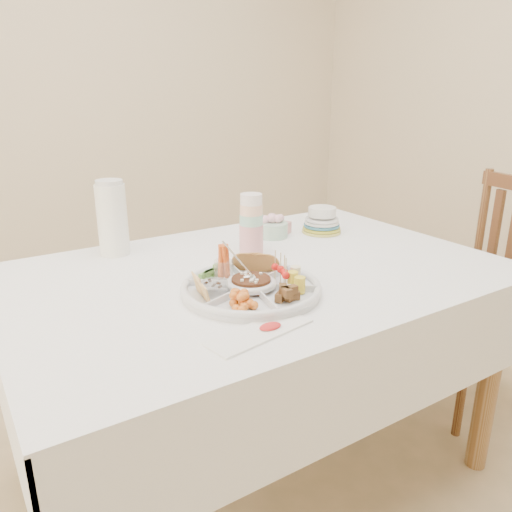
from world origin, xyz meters
TOP-DOWN VIEW (x-y plane):
  - floor at (0.00, 0.00)m, footprint 4.00×4.00m
  - wall_back at (0.00, 2.00)m, footprint 4.00×0.02m
  - dining_table at (0.00, 0.00)m, footprint 1.52×1.02m
  - chair at (0.95, -0.14)m, footprint 0.48×0.48m
  - party_tray at (-0.12, -0.15)m, footprint 0.48×0.48m
  - bean_dip at (-0.12, -0.15)m, footprint 0.14×0.14m
  - tortillas at (-0.04, -0.06)m, footprint 0.11×0.11m
  - carrot_cucumber at (-0.16, -0.03)m, footprint 0.14×0.14m
  - pita_raisins at (-0.25, -0.13)m, footprint 0.13×0.13m
  - cherries at (-0.21, -0.25)m, footprint 0.13×0.13m
  - granola_chunks at (-0.08, -0.28)m, footprint 0.11×0.11m
  - banana_tomato at (0.01, -0.18)m, footprint 0.12×0.12m
  - cup_stack at (0.07, 0.15)m, footprint 0.10×0.10m
  - thermos at (-0.33, 0.39)m, footprint 0.10×0.10m
  - flower_bowl at (0.24, 0.27)m, footprint 0.11×0.11m
  - napkin_stack at (0.25, 0.30)m, footprint 0.17×0.16m
  - plate_stack at (0.44, 0.22)m, footprint 0.18×0.18m
  - placemat at (-0.23, -0.36)m, footprint 0.28×0.13m

SIDE VIEW (x-z plane):
  - floor at x=0.00m, z-range 0.00..0.00m
  - dining_table at x=0.00m, z-range 0.00..0.76m
  - chair at x=0.95m, z-range 0.00..0.98m
  - placemat at x=-0.23m, z-range 0.76..0.76m
  - napkin_stack at x=0.25m, z-range 0.76..0.80m
  - party_tray at x=-0.12m, z-range 0.76..0.80m
  - bean_dip at x=-0.12m, z-range 0.77..0.81m
  - cherries at x=-0.21m, z-range 0.77..0.81m
  - granola_chunks at x=-0.08m, z-range 0.77..0.81m
  - flower_bowl at x=0.24m, z-range 0.76..0.84m
  - tortillas at x=-0.04m, z-range 0.78..0.83m
  - pita_raisins at x=-0.25m, z-range 0.77..0.83m
  - plate_stack at x=0.44m, z-range 0.76..0.86m
  - banana_tomato at x=0.01m, z-range 0.78..0.86m
  - carrot_cucumber at x=-0.16m, z-range 0.77..0.87m
  - cup_stack at x=0.07m, z-range 0.76..0.98m
  - thermos at x=-0.33m, z-range 0.76..1.02m
  - wall_back at x=0.00m, z-range 0.00..2.70m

